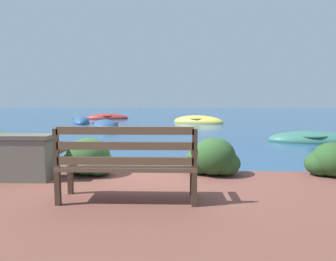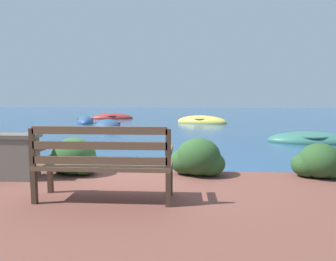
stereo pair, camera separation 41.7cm
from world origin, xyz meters
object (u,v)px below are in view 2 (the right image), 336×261
at_px(rowboat_mid, 107,127).
at_px(rowboat_outer, 202,122).
at_px(rowboat_far, 85,122).
at_px(rowboat_distant, 112,118).
at_px(park_bench, 103,161).
at_px(rowboat_nearest, 310,141).

height_order(rowboat_mid, rowboat_outer, rowboat_outer).
bearing_deg(rowboat_mid, rowboat_far, -159.50).
bearing_deg(rowboat_far, rowboat_mid, -163.28).
bearing_deg(rowboat_outer, rowboat_distant, 175.60).
distance_m(park_bench, rowboat_outer, 14.29).
height_order(rowboat_mid, rowboat_far, rowboat_mid).
bearing_deg(rowboat_distant, rowboat_mid, -86.02).
height_order(park_bench, rowboat_distant, park_bench).
height_order(rowboat_far, rowboat_outer, rowboat_outer).
height_order(rowboat_nearest, rowboat_mid, rowboat_mid).
relative_size(rowboat_nearest, rowboat_outer, 0.87).
xyz_separation_m(park_bench, rowboat_mid, (-2.82, 10.76, -0.64)).
bearing_deg(rowboat_distant, rowboat_far, -110.00).
bearing_deg(rowboat_far, rowboat_nearest, -144.21).
bearing_deg(rowboat_outer, rowboat_nearest, -44.69).
bearing_deg(rowboat_mid, rowboat_outer, 110.72).
distance_m(rowboat_nearest, rowboat_distant, 14.14).
height_order(park_bench, rowboat_mid, park_bench).
bearing_deg(rowboat_distant, rowboat_outer, -34.78).
bearing_deg(rowboat_distant, park_bench, -84.28).
relative_size(rowboat_nearest, rowboat_distant, 0.95).
relative_size(park_bench, rowboat_far, 0.66).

